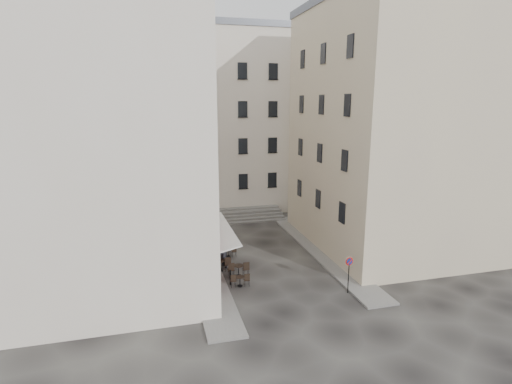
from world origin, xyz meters
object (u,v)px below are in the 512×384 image
object	(u,v)px
no_parking_sign	(349,268)
bistro_table_b	(238,269)
pedestrian	(224,257)
bistro_table_a	(240,280)

from	to	relation	value
no_parking_sign	bistro_table_b	world-z (taller)	no_parking_sign
bistro_table_b	pedestrian	bearing A→B (deg)	115.64
bistro_table_a	bistro_table_b	bearing A→B (deg)	81.20
bistro_table_a	pedestrian	bearing A→B (deg)	99.03
bistro_table_a	bistro_table_b	size ratio (longest dim) A/B	0.86
bistro_table_b	pedestrian	distance (m)	1.63
no_parking_sign	pedestrian	xyz separation A→B (m)	(-6.56, 5.38, -0.78)
bistro_table_a	no_parking_sign	bearing A→B (deg)	-22.03
no_parking_sign	bistro_table_b	size ratio (longest dim) A/B	1.66
bistro_table_a	bistro_table_b	xyz separation A→B (m)	(0.23, 1.47, 0.07)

